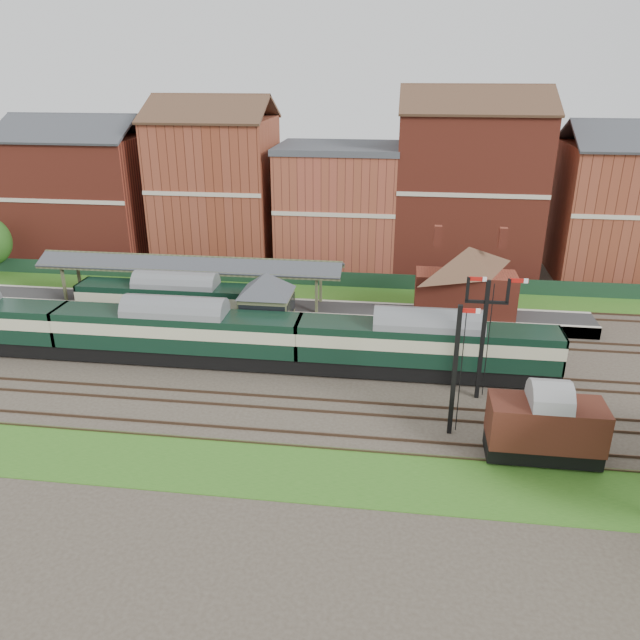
# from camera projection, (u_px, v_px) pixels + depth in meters

# --- Properties ---
(ground) EXTENTS (160.00, 160.00, 0.00)m
(ground) POSITION_uv_depth(u_px,v_px,m) (300.00, 369.00, 44.20)
(ground) COLOR #473D33
(ground) RESTS_ON ground
(grass_back) EXTENTS (90.00, 4.50, 0.06)m
(grass_back) POSITION_uv_depth(u_px,v_px,m) (327.00, 293.00, 58.86)
(grass_back) COLOR #2D6619
(grass_back) RESTS_ON ground
(grass_front) EXTENTS (90.00, 5.00, 0.06)m
(grass_front) POSITION_uv_depth(u_px,v_px,m) (264.00, 469.00, 33.18)
(grass_front) COLOR #2D6619
(grass_front) RESTS_ON ground
(fence) EXTENTS (90.00, 0.12, 1.50)m
(fence) POSITION_uv_depth(u_px,v_px,m) (330.00, 279.00, 60.42)
(fence) COLOR #193823
(fence) RESTS_ON ground
(platform) EXTENTS (55.00, 3.40, 1.00)m
(platform) POSITION_uv_depth(u_px,v_px,m) (261.00, 309.00, 53.56)
(platform) COLOR #2D2D2D
(platform) RESTS_ON ground
(signal_box) EXTENTS (5.40, 5.40, 6.00)m
(signal_box) POSITION_uv_depth(u_px,v_px,m) (267.00, 309.00, 46.33)
(signal_box) COLOR #617553
(signal_box) RESTS_ON ground
(brick_hut) EXTENTS (3.20, 2.64, 2.94)m
(brick_hut) POSITION_uv_depth(u_px,v_px,m) (374.00, 339.00, 46.11)
(brick_hut) COLOR brown
(brick_hut) RESTS_ON ground
(station_building) EXTENTS (8.10, 8.10, 5.90)m
(station_building) POSITION_uv_depth(u_px,v_px,m) (466.00, 280.00, 50.17)
(station_building) COLOR maroon
(station_building) RESTS_ON platform
(canopy) EXTENTS (26.00, 3.89, 4.08)m
(canopy) POSITION_uv_depth(u_px,v_px,m) (190.00, 261.00, 52.75)
(canopy) COLOR #464C30
(canopy) RESTS_ON platform
(semaphore_bracket) EXTENTS (3.60, 0.25, 8.18)m
(semaphore_bracket) POSITION_uv_depth(u_px,v_px,m) (484.00, 332.00, 38.67)
(semaphore_bracket) COLOR black
(semaphore_bracket) RESTS_ON ground
(semaphore_siding) EXTENTS (1.23, 0.25, 8.00)m
(semaphore_siding) POSITION_uv_depth(u_px,v_px,m) (455.00, 369.00, 34.97)
(semaphore_siding) COLOR black
(semaphore_siding) RESTS_ON ground
(town_backdrop) EXTENTS (69.00, 10.00, 16.00)m
(town_backdrop) POSITION_uv_depth(u_px,v_px,m) (337.00, 200.00, 64.49)
(town_backdrop) COLOR maroon
(town_backdrop) RESTS_ON ground
(dmu_train) EXTENTS (52.81, 2.78, 4.06)m
(dmu_train) POSITION_uv_depth(u_px,v_px,m) (177.00, 332.00, 44.38)
(dmu_train) COLOR black
(dmu_train) RESTS_ON ground
(platform_railcar) EXTENTS (16.34, 2.58, 3.76)m
(platform_railcar) POSITION_uv_depth(u_px,v_px,m) (177.00, 301.00, 50.68)
(platform_railcar) COLOR black
(platform_railcar) RESTS_ON ground
(goods_van_a) EXTENTS (6.00, 2.60, 3.64)m
(goods_van_a) POSITION_uv_depth(u_px,v_px,m) (545.00, 426.00, 33.34)
(goods_van_a) COLOR black
(goods_van_a) RESTS_ON ground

